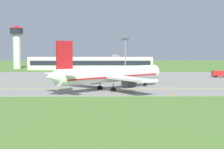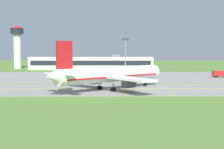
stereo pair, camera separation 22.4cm
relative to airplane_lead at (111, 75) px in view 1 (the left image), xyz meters
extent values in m
plane|color=#517A33|center=(0.66, 2.45, -4.13)|extent=(500.00, 500.00, 0.00)
cube|color=gray|center=(0.66, 2.45, -4.08)|extent=(240.00, 28.00, 0.10)
cube|color=gray|center=(10.66, 44.45, -4.08)|extent=(140.00, 52.00, 0.10)
cube|color=yellow|center=(0.66, 2.45, -4.03)|extent=(220.00, 0.60, 0.01)
cylinder|color=white|center=(0.36, 0.33, 0.07)|extent=(27.97, 25.69, 4.00)
cone|color=white|center=(13.90, 12.49, 0.07)|extent=(4.47, 4.56, 3.80)
cone|color=white|center=(-13.33, -11.97, 0.47)|extent=(4.65, 4.67, 3.40)
cube|color=red|center=(0.36, 0.33, -0.43)|extent=(26.00, 23.94, 0.36)
cube|color=#1E232D|center=(12.27, 11.02, 0.77)|extent=(3.61, 3.73, 0.70)
cube|color=white|center=(-6.95, 5.18, -0.43)|extent=(14.57, 13.33, 0.50)
cylinder|color=#47474C|center=(-4.13, 5.03, -1.83)|extent=(4.07, 3.98, 2.30)
cylinder|color=black|center=(-2.94, 6.10, -1.83)|extent=(1.59, 1.73, 2.10)
cube|color=white|center=(4.41, -7.47, -0.43)|extent=(12.36, 15.13, 0.50)
cylinder|color=#47474C|center=(4.56, -4.64, -1.83)|extent=(4.07, 3.98, 2.30)
cylinder|color=black|center=(5.75, -3.57, -1.83)|extent=(1.59, 1.73, 2.10)
cube|color=red|center=(-10.80, -9.70, 5.32)|extent=(3.54, 3.24, 6.50)
cube|color=white|center=(-13.08, -7.45, 0.87)|extent=(6.06, 5.80, 0.30)
cube|color=white|center=(-8.81, -12.21, 0.87)|extent=(5.46, 6.27, 0.30)
cylinder|color=slate|center=(10.03, 9.01, -2.76)|extent=(0.24, 0.24, 1.65)
cylinder|color=black|center=(10.03, 9.01, -3.58)|extent=(1.05, 1.00, 1.10)
cylinder|color=slate|center=(-2.86, 0.92, -2.76)|extent=(0.24, 0.24, 1.65)
cylinder|color=black|center=(-3.05, 1.13, -3.58)|extent=(1.05, 1.00, 1.10)
cylinder|color=black|center=(-2.68, 0.72, -3.58)|extent=(1.05, 1.00, 1.10)
cylinder|color=slate|center=(0.61, -2.94, -2.76)|extent=(0.24, 0.24, 1.65)
cylinder|color=black|center=(0.43, -2.74, -3.58)|extent=(1.05, 1.00, 1.10)
cylinder|color=black|center=(0.80, -3.15, -3.58)|extent=(1.05, 1.00, 1.10)
cube|color=#264CA5|center=(8.65, 34.60, -2.63)|extent=(2.41, 2.52, 1.80)
cube|color=#1E232D|center=(7.94, 34.31, -2.32)|extent=(0.79, 1.75, 0.81)
cube|color=#264CA5|center=(11.62, 35.78, -3.33)|extent=(5.05, 3.65, 0.40)
cylinder|color=orange|center=(8.65, 34.60, -1.63)|extent=(0.20, 0.20, 0.18)
cylinder|color=black|center=(9.02, 33.67, -3.68)|extent=(0.95, 0.61, 0.90)
cylinder|color=black|center=(8.28, 35.52, -3.68)|extent=(0.95, 0.61, 0.90)
cylinder|color=black|center=(12.86, 35.14, -3.68)|extent=(0.95, 0.61, 0.90)
cylinder|color=black|center=(12.09, 37.10, -3.68)|extent=(0.95, 0.61, 0.90)
cube|color=red|center=(41.70, 40.25, -2.53)|extent=(4.27, 2.24, 2.00)
cylinder|color=black|center=(40.90, 41.33, -3.68)|extent=(0.91, 0.33, 0.90)
cylinder|color=black|center=(40.83, 39.23, -3.68)|extent=(0.91, 0.33, 0.90)
cube|color=beige|center=(-9.88, 92.22, -0.71)|extent=(66.31, 8.15, 6.84)
cube|color=#1E232D|center=(-9.88, 88.09, -0.37)|extent=(63.66, 0.10, 2.46)
cube|color=slate|center=(3.39, 92.22, 3.31)|extent=(4.00, 4.00, 1.20)
cylinder|color=silver|center=(-52.47, 103.04, 5.67)|extent=(4.40, 4.40, 19.60)
cylinder|color=#1E232D|center=(-52.47, 103.04, 17.07)|extent=(7.20, 7.20, 3.20)
cone|color=maroon|center=(-52.47, 103.04, 19.57)|extent=(7.60, 7.60, 1.80)
cylinder|color=gray|center=(5.38, 29.87, 2.87)|extent=(0.36, 0.36, 14.00)
cube|color=#333333|center=(5.38, 29.87, 10.22)|extent=(2.40, 0.50, 0.70)
cone|color=orange|center=(-21.50, 14.64, -3.83)|extent=(0.44, 0.44, 0.60)
cone|color=orange|center=(14.17, -10.98, -3.83)|extent=(0.44, 0.44, 0.60)
cone|color=orange|center=(-11.23, 14.05, -3.83)|extent=(0.44, 0.44, 0.60)
camera|label=1|loc=(-0.85, -86.30, 6.42)|focal=53.05mm
camera|label=2|loc=(-0.63, -86.31, 6.42)|focal=53.05mm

